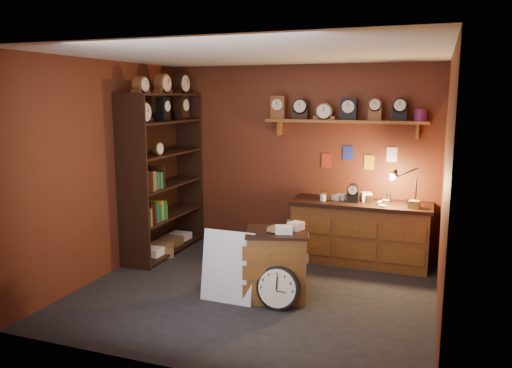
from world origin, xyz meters
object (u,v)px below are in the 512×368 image
Objects in this scene: shelving_unit at (161,167)px; low_cabinet at (277,261)px; workbench at (360,229)px; big_round_clock at (278,288)px.

low_cabinet is at bearing -26.71° from shelving_unit.
low_cabinet is (-0.70, -1.54, -0.05)m from workbench.
workbench reaches higher than low_cabinet.
workbench is 3.92× the size of big_round_clock.
workbench is at bearing 71.98° from big_round_clock.
shelving_unit is at bearing 136.73° from low_cabinet.
workbench is 1.69m from low_cabinet.
shelving_unit is 2.92m from workbench.
workbench is (2.78, 0.49, -0.78)m from shelving_unit.
big_round_clock is at bearing -108.02° from workbench.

